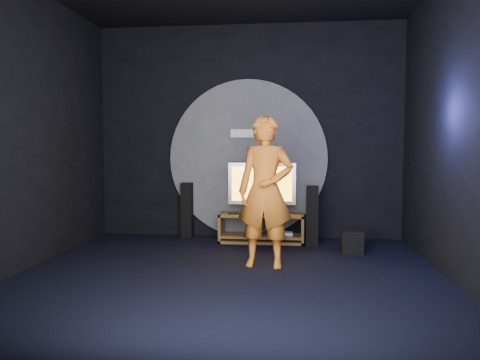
% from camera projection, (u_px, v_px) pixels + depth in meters
% --- Properties ---
extents(floor, '(5.00, 5.00, 0.00)m').
position_uv_depth(floor, '(227.00, 277.00, 5.37)').
color(floor, black).
rests_on(floor, ground).
extents(back_wall, '(5.00, 0.04, 3.50)m').
position_uv_depth(back_wall, '(248.00, 132.00, 7.73)').
color(back_wall, black).
rests_on(back_wall, ground).
extents(front_wall, '(5.00, 0.04, 3.50)m').
position_uv_depth(front_wall, '(167.00, 104.00, 2.77)').
color(front_wall, black).
rests_on(front_wall, ground).
extents(left_wall, '(0.04, 5.00, 3.50)m').
position_uv_depth(left_wall, '(18.00, 126.00, 5.53)').
color(left_wall, black).
rests_on(left_wall, ground).
extents(right_wall, '(0.04, 5.00, 3.50)m').
position_uv_depth(right_wall, '(459.00, 123.00, 4.97)').
color(right_wall, black).
rests_on(right_wall, ground).
extents(wall_disc_panel, '(2.60, 0.11, 2.60)m').
position_uv_depth(wall_disc_panel, '(248.00, 159.00, 7.70)').
color(wall_disc_panel, '#515156').
rests_on(wall_disc_panel, ground).
extents(media_console, '(1.32, 0.45, 0.45)m').
position_uv_depth(media_console, '(262.00, 230.00, 7.36)').
color(media_console, brown).
rests_on(media_console, ground).
extents(tv, '(1.06, 0.22, 0.80)m').
position_uv_depth(tv, '(262.00, 186.00, 7.38)').
color(tv, '#ACABB3').
rests_on(tv, media_console).
extents(center_speaker, '(0.40, 0.15, 0.15)m').
position_uv_depth(center_speaker, '(261.00, 210.00, 7.19)').
color(center_speaker, black).
rests_on(center_speaker, media_console).
extents(remote, '(0.18, 0.05, 0.02)m').
position_uv_depth(remote, '(234.00, 214.00, 7.27)').
color(remote, black).
rests_on(remote, media_console).
extents(tower_speaker_left, '(0.18, 0.20, 0.91)m').
position_uv_depth(tower_speaker_left, '(187.00, 210.00, 7.77)').
color(tower_speaker_left, black).
rests_on(tower_speaker_left, ground).
extents(tower_speaker_right, '(0.18, 0.20, 0.91)m').
position_uv_depth(tower_speaker_right, '(312.00, 216.00, 7.10)').
color(tower_speaker_right, black).
rests_on(tower_speaker_right, ground).
extents(subwoofer, '(0.29, 0.29, 0.32)m').
position_uv_depth(subwoofer, '(352.00, 242.00, 6.59)').
color(subwoofer, black).
rests_on(subwoofer, ground).
extents(player, '(0.73, 0.51, 1.89)m').
position_uv_depth(player, '(266.00, 191.00, 5.82)').
color(player, orange).
rests_on(player, ground).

